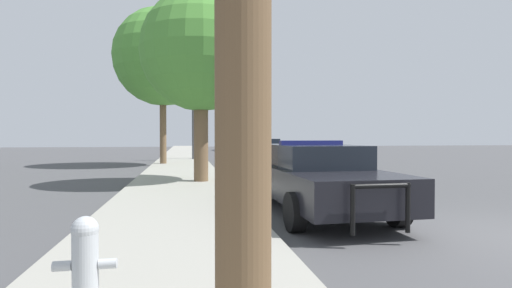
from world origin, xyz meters
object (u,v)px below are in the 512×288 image
car_background_oncoming (269,146)px  police_car (314,176)px  traffic_light (215,102)px  box_truck (247,134)px  tree_sidewalk_mid (163,57)px  tree_sidewalk_near (201,52)px  fire_hydrant (85,261)px

car_background_oncoming → police_car: bearing=77.1°
traffic_light → box_truck: traffic_light is taller
tree_sidewalk_mid → tree_sidewalk_near: bearing=-79.2°
police_car → traffic_light: bearing=-89.0°
box_truck → fire_hydrant: bearing=77.5°
police_car → fire_hydrant: police_car is taller
box_truck → tree_sidewalk_mid: bearing=67.7°
police_car → car_background_oncoming: police_car is taller
fire_hydrant → police_car: bearing=52.8°
traffic_light → car_background_oncoming: bearing=58.6°
tree_sidewalk_mid → tree_sidewalk_near: tree_sidewalk_mid is taller
fire_hydrant → tree_sidewalk_near: bearing=82.2°
traffic_light → tree_sidewalk_near: 12.66m
tree_sidewalk_mid → tree_sidewalk_near: size_ratio=1.34×
police_car → fire_hydrant: (-3.45, -4.54, -0.19)m
box_truck → traffic_light: bearing=72.5°
car_background_oncoming → traffic_light: bearing=55.8°
traffic_light → box_truck: size_ratio=0.66×
police_car → tree_sidewalk_near: tree_sidewalk_near is taller
fire_hydrant → tree_sidewalk_mid: size_ratio=0.10×
box_truck → car_background_oncoming: bearing=94.6°
police_car → traffic_light: (-0.77, 17.50, 3.00)m
fire_hydrant → box_truck: bearing=79.3°
car_background_oncoming → tree_sidewalk_mid: 16.19m
traffic_light → box_truck: 17.16m
police_car → tree_sidewalk_mid: 14.93m
police_car → tree_sidewalk_near: 6.42m
traffic_light → box_truck: (4.61, 16.42, -1.93)m
police_car → box_truck: bearing=-98.0°
police_car → fire_hydrant: bearing=51.2°
police_car → fire_hydrant: 5.71m
fire_hydrant → traffic_light: size_ratio=0.15×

